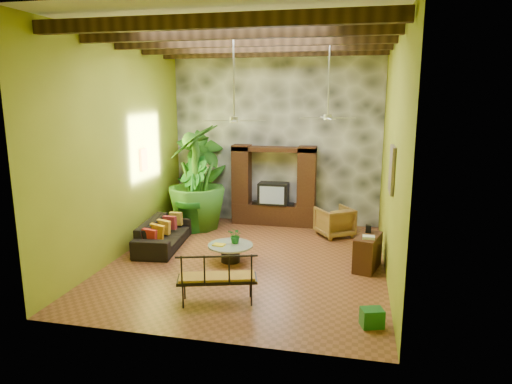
% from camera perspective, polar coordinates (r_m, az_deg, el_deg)
% --- Properties ---
extents(ground, '(7.00, 7.00, 0.00)m').
position_cam_1_polar(ground, '(10.48, -0.93, -8.62)').
color(ground, brown).
rests_on(ground, ground).
extents(ceiling, '(6.00, 7.00, 0.02)m').
position_cam_1_polar(ceiling, '(9.90, -1.03, 19.61)').
color(ceiling, silver).
rests_on(ceiling, back_wall).
extents(back_wall, '(6.00, 0.02, 5.00)m').
position_cam_1_polar(back_wall, '(13.29, 2.55, 6.84)').
color(back_wall, olive).
rests_on(back_wall, ground).
extents(left_wall, '(0.02, 7.00, 5.00)m').
position_cam_1_polar(left_wall, '(10.97, -16.48, 5.28)').
color(left_wall, olive).
rests_on(left_wall, ground).
extents(right_wall, '(0.02, 7.00, 5.00)m').
position_cam_1_polar(right_wall, '(9.64, 16.69, 4.41)').
color(right_wall, olive).
rests_on(right_wall, ground).
extents(stone_accent_wall, '(5.98, 0.10, 4.98)m').
position_cam_1_polar(stone_accent_wall, '(13.23, 2.50, 6.82)').
color(stone_accent_wall, '#3E4046').
rests_on(stone_accent_wall, ground).
extents(ceiling_beams, '(5.95, 5.36, 0.22)m').
position_cam_1_polar(ceiling_beams, '(9.87, -1.03, 18.34)').
color(ceiling_beams, '#372311').
rests_on(ceiling_beams, ceiling).
extents(entertainment_center, '(2.40, 0.55, 2.30)m').
position_cam_1_polar(entertainment_center, '(13.16, 2.21, 0.04)').
color(entertainment_center, '#34170E').
rests_on(entertainment_center, ground).
extents(ceiling_fan_front, '(1.28, 1.28, 1.86)m').
position_cam_1_polar(ceiling_fan_front, '(9.48, -2.76, 10.25)').
color(ceiling_fan_front, silver).
rests_on(ceiling_fan_front, ceiling).
extents(ceiling_fan_back, '(1.28, 1.28, 1.86)m').
position_cam_1_polar(ceiling_fan_back, '(10.77, 8.98, 10.32)').
color(ceiling_fan_back, silver).
rests_on(ceiling_fan_back, ceiling).
extents(wall_art_mask, '(0.06, 0.32, 0.55)m').
position_cam_1_polar(wall_art_mask, '(11.88, -13.88, 3.95)').
color(wall_art_mask, yellow).
rests_on(wall_art_mask, left_wall).
extents(wall_art_painting, '(0.06, 0.70, 0.90)m').
position_cam_1_polar(wall_art_painting, '(9.07, 16.63, 2.70)').
color(wall_art_painting, '#225D7E').
rests_on(wall_art_painting, right_wall).
extents(sofa, '(1.14, 2.37, 0.67)m').
position_cam_1_polar(sofa, '(11.59, -11.46, -5.09)').
color(sofa, black).
rests_on(sofa, ground).
extents(wicker_armchair, '(1.18, 1.18, 0.79)m').
position_cam_1_polar(wicker_armchair, '(12.35, 9.79, -3.67)').
color(wicker_armchair, olive).
rests_on(wicker_armchair, ground).
extents(tall_plant_a, '(1.75, 1.61, 2.75)m').
position_cam_1_polar(tall_plant_a, '(13.55, -6.63, 2.07)').
color(tall_plant_a, '#25631A').
rests_on(tall_plant_a, ground).
extents(tall_plant_b, '(1.34, 1.44, 2.08)m').
position_cam_1_polar(tall_plant_b, '(12.66, -8.12, -0.22)').
color(tall_plant_b, '#1A6520').
rests_on(tall_plant_b, ground).
extents(tall_plant_c, '(1.81, 1.81, 2.93)m').
position_cam_1_polar(tall_plant_c, '(12.77, -7.49, 1.85)').
color(tall_plant_c, '#2C641A').
rests_on(tall_plant_c, ground).
extents(coffee_table, '(1.02, 1.02, 0.40)m').
position_cam_1_polar(coffee_table, '(10.38, -3.20, -7.33)').
color(coffee_table, black).
rests_on(coffee_table, ground).
extents(centerpiece_plant, '(0.40, 0.38, 0.37)m').
position_cam_1_polar(centerpiece_plant, '(10.37, -2.55, -5.44)').
color(centerpiece_plant, '#196221').
rests_on(centerpiece_plant, coffee_table).
extents(yellow_tray, '(0.29, 0.22, 0.03)m').
position_cam_1_polar(yellow_tray, '(10.29, -4.66, -6.59)').
color(yellow_tray, yellow).
rests_on(yellow_tray, coffee_table).
extents(iron_bench, '(1.50, 0.91, 0.57)m').
position_cam_1_polar(iron_bench, '(8.27, -5.04, -10.39)').
color(iron_bench, black).
rests_on(iron_bench, ground).
extents(side_console, '(0.64, 1.00, 0.74)m').
position_cam_1_polar(side_console, '(10.20, 13.77, -7.34)').
color(side_console, '#381C11').
rests_on(side_console, ground).
extents(green_bin, '(0.41, 0.36, 0.31)m').
position_cam_1_polar(green_bin, '(7.90, 14.30, -14.98)').
color(green_bin, '#217C3F').
rests_on(green_bin, ground).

